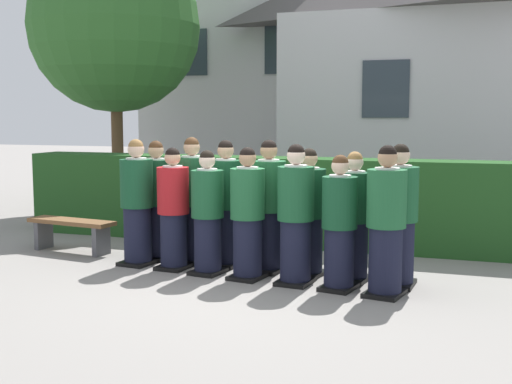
{
  "coord_description": "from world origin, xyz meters",
  "views": [
    {
      "loc": [
        2.63,
        -7.55,
        2.01
      ],
      "look_at": [
        0.0,
        0.23,
        1.05
      ],
      "focal_mm": 46.36,
      "sensor_mm": 36.0,
      "label": 1
    }
  ],
  "objects": [
    {
      "name": "student_rear_row_1",
      "position": [
        -1.04,
        0.61,
        0.82
      ],
      "size": [
        0.45,
        0.55,
        1.71
      ],
      "color": "black",
      "rests_on": "ground"
    },
    {
      "name": "student_in_red_blazer",
      "position": [
        -1.12,
        0.17,
        0.76
      ],
      "size": [
        0.41,
        0.49,
        1.59
      ],
      "color": "black",
      "rests_on": "ground"
    },
    {
      "name": "student_front_row_6",
      "position": [
        1.68,
        -0.26,
        0.8
      ],
      "size": [
        0.48,
        0.55,
        1.68
      ],
      "color": "black",
      "rests_on": "ground"
    },
    {
      "name": "student_rear_row_2",
      "position": [
        -0.53,
        0.56,
        0.8
      ],
      "size": [
        0.44,
        0.52,
        1.68
      ],
      "color": "black",
      "rests_on": "ground"
    },
    {
      "name": "student_rear_row_3",
      "position": [
        0.1,
        0.44,
        0.81
      ],
      "size": [
        0.48,
        0.56,
        1.7
      ],
      "color": "black",
      "rests_on": "ground"
    },
    {
      "name": "wooden_bench",
      "position": [
        -3.02,
        0.67,
        0.35
      ],
      "size": [
        1.44,
        0.55,
        0.48
      ],
      "color": "brown",
      "rests_on": "ground"
    },
    {
      "name": "hedge",
      "position": [
        0.0,
        2.26,
        0.68
      ],
      "size": [
        9.23,
        0.7,
        1.35
      ],
      "color": "#214C1E",
      "rests_on": "ground"
    },
    {
      "name": "student_front_row_5",
      "position": [
        1.14,
        -0.17,
        0.74
      ],
      "size": [
        0.44,
        0.51,
        1.56
      ],
      "color": "black",
      "rests_on": "ground"
    },
    {
      "name": "oak_tree_left",
      "position": [
        -4.46,
        4.47,
        3.79
      ],
      "size": [
        3.47,
        3.47,
        5.53
      ],
      "color": "brown",
      "rests_on": "ground"
    },
    {
      "name": "school_building_annex",
      "position": [
        -2.88,
        8.91,
        3.69
      ],
      "size": [
        5.54,
        3.45,
        7.22
      ],
      "color": "silver",
      "rests_on": "ground"
    },
    {
      "name": "ground_plane",
      "position": [
        0.0,
        0.0,
        0.0
      ],
      "size": [
        60.0,
        60.0,
        0.0
      ],
      "primitive_type": "plane",
      "color": "gray"
    },
    {
      "name": "student_front_row_4",
      "position": [
        0.6,
        -0.07,
        0.8
      ],
      "size": [
        0.44,
        0.51,
        1.67
      ],
      "color": "black",
      "rests_on": "ground"
    },
    {
      "name": "school_building_main",
      "position": [
        2.69,
        7.0,
        3.32
      ],
      "size": [
        8.47,
        3.33,
        6.44
      ],
      "color": "silver",
      "rests_on": "ground"
    },
    {
      "name": "student_front_row_0",
      "position": [
        -1.69,
        0.26,
        0.81
      ],
      "size": [
        0.45,
        0.53,
        1.69
      ],
      "color": "black",
      "rests_on": "ground"
    },
    {
      "name": "student_front_row_3",
      "position": [
        -0.03,
        -0.02,
        0.77
      ],
      "size": [
        0.45,
        0.54,
        1.62
      ],
      "color": "black",
      "rests_on": "ground"
    },
    {
      "name": "student_rear_row_6",
      "position": [
        1.77,
        0.23,
        0.8
      ],
      "size": [
        0.44,
        0.51,
        1.68
      ],
      "color": "black",
      "rests_on": "ground"
    },
    {
      "name": "student_rear_row_4",
      "position": [
        0.64,
        0.38,
        0.76
      ],
      "size": [
        0.46,
        0.55,
        1.6
      ],
      "color": "black",
      "rests_on": "ground"
    },
    {
      "name": "student_rear_row_5",
      "position": [
        1.23,
        0.3,
        0.75
      ],
      "size": [
        0.43,
        0.5,
        1.58
      ],
      "color": "black",
      "rests_on": "ground"
    },
    {
      "name": "student_rear_row_0",
      "position": [
        -1.61,
        0.66,
        0.79
      ],
      "size": [
        0.43,
        0.5,
        1.66
      ],
      "color": "black",
      "rests_on": "ground"
    },
    {
      "name": "student_front_row_2",
      "position": [
        -0.59,
        0.07,
        0.75
      ],
      "size": [
        0.43,
        0.5,
        1.57
      ],
      "color": "black",
      "rests_on": "ground"
    }
  ]
}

